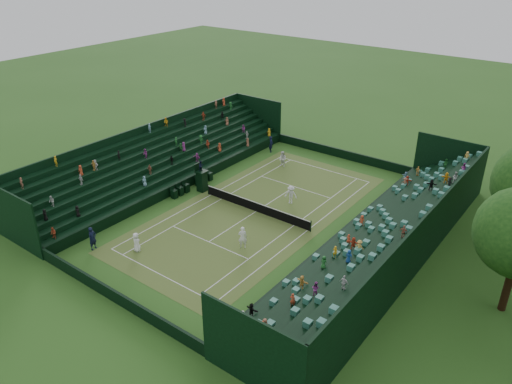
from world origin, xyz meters
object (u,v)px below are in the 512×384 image
player_far_west (283,159)px  player_far_east (291,195)px  player_near_west (136,242)px  player_near_east (243,237)px  tennis_net (256,207)px  umpire_chair (202,178)px

player_far_west → player_far_east: 8.54m
player_near_west → player_near_east: (6.34, 5.44, 0.14)m
player_near_east → player_far_east: player_near_east is taller
player_near_east → player_far_east: size_ratio=1.08×
player_near_east → player_far_east: bearing=-120.0°
tennis_net → umpire_chair: umpire_chair is taller
player_near_west → player_far_west: 20.70m
tennis_net → player_far_west: 10.61m
umpire_chair → player_far_east: (8.37, 3.09, -0.48)m
player_near_west → player_far_east: (5.20, 14.10, 0.07)m
tennis_net → player_near_west: bearing=-108.5°
player_near_west → player_far_east: size_ratio=0.92×
player_near_east → player_far_west: 16.60m
player_near_west → player_near_east: 8.36m
tennis_net → player_far_west: size_ratio=6.77×
umpire_chair → player_near_east: umpire_chair is taller
tennis_net → player_near_east: bearing=-63.1°
tennis_net → player_far_east: bearing=64.4°
tennis_net → player_far_west: player_far_west is taller
umpire_chair → player_near_west: (3.17, -11.01, -0.55)m
player_far_west → player_far_east: size_ratio=0.97×
player_far_east → player_far_west: bearing=106.8°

